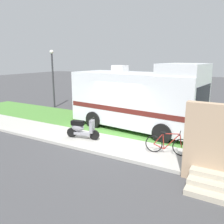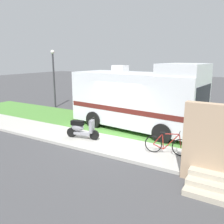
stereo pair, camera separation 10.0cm
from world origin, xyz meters
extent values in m
plane|color=#424244|center=(0.00, 0.00, 0.00)|extent=(80.00, 80.00, 0.00)
cube|color=#ADAAA3|center=(0.00, -1.20, 0.06)|extent=(24.00, 2.00, 0.12)
cube|color=#4C8438|center=(0.00, 1.50, 0.04)|extent=(24.00, 3.40, 0.08)
cube|color=silver|center=(0.39, 1.66, 1.60)|extent=(6.82, 3.11, 2.60)
cube|color=silver|center=(2.78, 1.43, 3.15)|extent=(2.02, 2.52, 0.50)
cube|color=#591E19|center=(0.39, 1.66, 1.21)|extent=(6.69, 3.12, 0.24)
cube|color=black|center=(3.65, 1.34, 2.05)|extent=(0.28, 2.10, 0.90)
cube|color=silver|center=(-0.60, 1.76, 3.08)|extent=(0.76, 0.67, 0.36)
cylinder|color=black|center=(2.54, 2.65, 0.45)|extent=(0.92, 0.37, 0.90)
cylinder|color=black|center=(2.31, 0.28, 0.45)|extent=(0.92, 0.37, 0.90)
cylinder|color=black|center=(-1.31, 3.02, 0.45)|extent=(0.92, 0.37, 0.90)
cylinder|color=black|center=(-1.54, 0.66, 0.45)|extent=(0.92, 0.37, 0.90)
cylinder|color=black|center=(-0.29, -1.12, 0.34)|extent=(0.45, 0.19, 0.44)
cylinder|color=black|center=(-1.38, -1.34, 0.34)|extent=(0.45, 0.19, 0.44)
cube|color=gray|center=(-0.84, -1.23, 0.36)|extent=(0.82, 0.43, 0.10)
cube|color=black|center=(-1.08, -1.28, 0.82)|extent=(0.60, 0.37, 0.20)
ellipsoid|color=gray|center=(-1.08, -1.28, 0.62)|extent=(0.65, 0.41, 0.36)
cube|color=gray|center=(-0.40, -1.14, 0.72)|extent=(0.20, 0.34, 0.56)
cylinder|color=black|center=(-0.40, -1.14, 1.07)|extent=(0.14, 0.50, 0.04)
sphere|color=white|center=(-0.40, -1.14, 0.90)|extent=(0.12, 0.12, 0.12)
torus|color=black|center=(3.43, -0.94, 0.45)|extent=(0.65, 0.15, 0.66)
torus|color=black|center=(2.44, -1.11, 0.45)|extent=(0.65, 0.15, 0.66)
cylinder|color=maroon|center=(3.09, -1.00, 0.62)|extent=(0.57, 0.13, 0.67)
cylinder|color=maroon|center=(2.79, -1.05, 0.60)|extent=(0.10, 0.05, 0.60)
cylinder|color=maroon|center=(3.06, -1.01, 0.92)|extent=(0.61, 0.14, 0.09)
cylinder|color=maroon|center=(2.63, -1.08, 0.37)|extent=(0.40, 0.10, 0.18)
cylinder|color=maroon|center=(2.60, -1.09, 0.67)|extent=(0.35, 0.10, 0.47)
cylinder|color=maroon|center=(3.39, -0.95, 0.70)|extent=(0.12, 0.06, 0.51)
cube|color=black|center=(2.76, -1.06, 0.93)|extent=(0.21, 0.13, 0.06)
cylinder|color=black|center=(3.35, -0.96, 0.99)|extent=(0.12, 0.52, 0.03)
cube|color=maroon|center=(-4.31, 5.63, 1.00)|extent=(2.74, 2.17, 1.45)
cube|color=black|center=(-4.31, 5.63, 1.43)|extent=(2.61, 2.18, 0.44)
cube|color=maroon|center=(-1.43, 5.83, 0.66)|extent=(3.31, 2.21, 0.75)
cylinder|color=black|center=(-4.45, 4.66, 0.38)|extent=(0.77, 0.29, 0.76)
cylinder|color=black|center=(-4.58, 6.57, 0.38)|extent=(0.77, 0.29, 0.76)
cylinder|color=black|center=(-0.99, 4.91, 0.38)|extent=(0.77, 0.29, 0.76)
cylinder|color=black|center=(-1.12, 6.81, 0.38)|extent=(0.77, 0.29, 0.76)
cube|color=#B2A893|center=(4.79, -2.80, 0.08)|extent=(1.40, 0.96, 0.16)
cube|color=#B2A893|center=(4.79, -2.64, 0.24)|extent=(1.40, 0.64, 0.16)
cube|color=#B2A893|center=(4.79, -2.48, 0.40)|extent=(1.40, 0.32, 0.16)
cube|color=tan|center=(4.79, -2.17, 1.20)|extent=(2.00, 0.30, 2.40)
cylinder|color=#333338|center=(-7.13, 3.60, 1.96)|extent=(0.12, 0.12, 3.91)
sphere|color=silver|center=(-7.13, 3.60, 4.03)|extent=(0.28, 0.28, 0.28)
camera|label=1|loc=(5.30, -9.22, 3.66)|focal=37.81mm
camera|label=2|loc=(5.39, -9.16, 3.66)|focal=37.81mm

